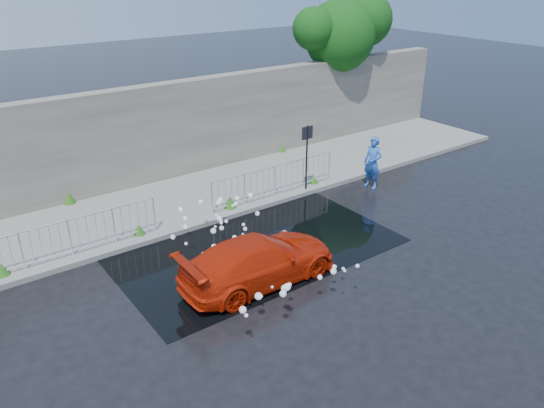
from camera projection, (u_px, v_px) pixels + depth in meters
The scene contains 13 objects.
ground at pixel (259, 266), 14.52m from camera, with size 90.00×90.00×0.00m, color black.
pavement at pixel (176, 202), 18.15m from camera, with size 30.00×4.00×0.15m, color slate.
curb at pixel (205, 223), 16.68m from camera, with size 30.00×0.25×0.16m, color slate.
retaining_wall at pixel (144, 135), 19.00m from camera, with size 30.00×0.60×3.50m, color #58514A.
puddle at pixel (254, 246), 15.52m from camera, with size 8.00×5.00×0.01m, color black.
sign_post at pixel (307, 147), 18.32m from camera, with size 0.45×0.06×2.50m.
tree at pixel (344, 31), 23.17m from camera, with size 5.12×3.12×6.42m.
railing_left at pixel (70, 236), 14.52m from camera, with size 5.05×0.05×1.10m.
railing_right at pixel (275, 179), 18.27m from camera, with size 5.05×0.05×1.10m.
weeds at pixel (171, 203), 17.46m from camera, with size 12.17×3.93×0.41m.
water_spray at pixel (241, 243), 14.17m from camera, with size 3.66×5.48×1.02m.
red_car at pixel (259, 260), 13.59m from camera, with size 1.74×4.27×1.24m, color red.
person at pixel (373, 163), 19.15m from camera, with size 0.70×0.46×1.91m, color blue.
Camera 1 is at (-7.08, -10.27, 7.63)m, focal length 35.00 mm.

